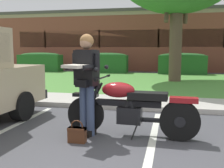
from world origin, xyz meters
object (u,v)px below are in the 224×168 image
at_px(motorcycle, 136,108).
at_px(brick_building, 161,41).
at_px(hedge_center_left, 107,63).
at_px(hedge_center_right, 182,63).
at_px(handbag, 77,133).
at_px(rider_person, 86,76).
at_px(hedge_left, 40,62).

relative_size(motorcycle, brick_building, 0.10).
distance_m(hedge_center_left, hedge_center_right, 4.37).
relative_size(motorcycle, handbag, 6.23).
bearing_deg(hedge_center_right, motorcycle, -95.54).
distance_m(rider_person, handbag, 0.94).
bearing_deg(hedge_center_left, hedge_left, 180.00).
height_order(motorcycle, hedge_center_right, hedge_center_right).
bearing_deg(hedge_center_left, rider_person, -78.13).
relative_size(rider_person, hedge_left, 0.62).
bearing_deg(hedge_left, handbag, -60.46).
distance_m(handbag, brick_building, 17.96).
bearing_deg(hedge_center_right, rider_person, -99.53).
bearing_deg(hedge_center_left, brick_building, 63.67).
bearing_deg(hedge_left, motorcycle, -56.30).
bearing_deg(rider_person, hedge_center_right, 80.47).
relative_size(rider_person, hedge_center_right, 0.64).
relative_size(motorcycle, hedge_left, 0.81).
bearing_deg(brick_building, hedge_center_right, -76.26).
xyz_separation_m(hedge_left, brick_building, (7.30, 5.91, 1.39)).
xyz_separation_m(motorcycle, handbag, (-0.86, -0.50, -0.34)).
bearing_deg(motorcycle, hedge_center_right, 84.46).
distance_m(hedge_left, hedge_center_left, 4.37).
relative_size(handbag, hedge_left, 0.13).
bearing_deg(handbag, hedge_center_left, 101.35).
relative_size(hedge_center_left, brick_building, 0.11).
height_order(motorcycle, hedge_center_left, hedge_center_left).
relative_size(handbag, hedge_center_left, 0.15).
xyz_separation_m(hedge_left, hedge_center_right, (8.74, 0.00, 0.00)).
bearing_deg(motorcycle, hedge_left, 123.70).
xyz_separation_m(hedge_center_left, brick_building, (2.93, 5.91, 1.39)).
height_order(rider_person, hedge_center_left, rider_person).
xyz_separation_m(handbag, brick_building, (0.53, 17.85, 1.90)).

